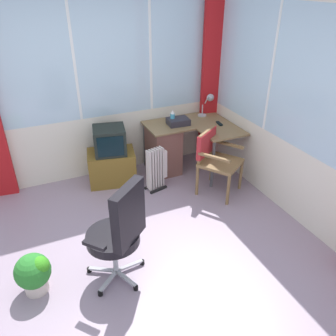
{
  "coord_description": "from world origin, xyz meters",
  "views": [
    {
      "loc": [
        -0.7,
        -2.55,
        2.58
      ],
      "look_at": [
        0.63,
        0.44,
        0.73
      ],
      "focal_mm": 36.4,
      "sensor_mm": 36.0,
      "label": 1
    }
  ],
  "objects": [
    {
      "name": "paper_tray",
      "position": [
        1.29,
        1.56,
        0.77
      ],
      "size": [
        0.31,
        0.25,
        0.09
      ],
      "primitive_type": "cube",
      "rotation": [
        0.0,
        0.0,
        -0.07
      ],
      "color": "#2A2831",
      "rests_on": "desk"
    },
    {
      "name": "tv_on_stand",
      "position": [
        0.28,
        1.6,
        0.36
      ],
      "size": [
        0.72,
        0.56,
        0.83
      ],
      "color": "brown",
      "rests_on": "ground"
    },
    {
      "name": "desk_lamp",
      "position": [
        1.85,
        1.67,
        0.94
      ],
      "size": [
        0.23,
        0.2,
        0.35
      ],
      "color": "#B2B7BC",
      "rests_on": "desk"
    },
    {
      "name": "wooden_armchair",
      "position": [
        1.46,
        0.85,
        0.55
      ],
      "size": [
        0.67,
        0.67,
        0.85
      ],
      "color": "olive",
      "rests_on": "ground"
    },
    {
      "name": "space_heater",
      "position": [
        0.79,
        1.17,
        0.31
      ],
      "size": [
        0.33,
        0.23,
        0.61
      ],
      "color": "silver",
      "rests_on": "ground"
    },
    {
      "name": "curtain_corner",
      "position": [
        1.95,
        1.82,
        1.22
      ],
      "size": [
        0.31,
        0.11,
        2.45
      ],
      "primitive_type": "cube",
      "rotation": [
        0.0,
        0.0,
        -0.15
      ],
      "color": "red",
      "rests_on": "ground"
    },
    {
      "name": "desk",
      "position": [
        1.13,
        1.58,
        0.39
      ],
      "size": [
        1.2,
        1.04,
        0.72
      ],
      "color": "olive",
      "rests_on": "ground"
    },
    {
      "name": "tv_remote",
      "position": [
        1.83,
        1.32,
        0.73
      ],
      "size": [
        0.06,
        0.15,
        0.02
      ],
      "primitive_type": "cube",
      "rotation": [
        0.0,
        0.0,
        -0.13
      ],
      "color": "black",
      "rests_on": "desk"
    },
    {
      "name": "spray_bottle",
      "position": [
        1.22,
        1.6,
        0.83
      ],
      "size": [
        0.06,
        0.06,
        0.22
      ],
      "color": "#45ABCE",
      "rests_on": "desk"
    },
    {
      "name": "potted_plant",
      "position": [
        -0.91,
        -0.02,
        0.23
      ],
      "size": [
        0.33,
        0.33,
        0.41
      ],
      "color": "beige",
      "rests_on": "ground"
    },
    {
      "name": "east_window_panel",
      "position": [
        2.08,
        -0.0,
        1.27
      ],
      "size": [
        0.07,
        3.83,
        2.55
      ],
      "color": "silver",
      "rests_on": "ground"
    },
    {
      "name": "north_window_panel",
      "position": [
        0.0,
        1.95,
        1.27
      ],
      "size": [
        4.11,
        0.07,
        2.55
      ],
      "color": "silver",
      "rests_on": "ground"
    },
    {
      "name": "office_chair",
      "position": [
        -0.12,
        -0.19,
        0.6
      ],
      "size": [
        0.61,
        0.61,
        1.07
      ],
      "color": "#B7B7BF",
      "rests_on": "ground"
    },
    {
      "name": "ground",
      "position": [
        0.0,
        0.0,
        -0.03
      ],
      "size": [
        5.11,
        4.83,
        0.06
      ],
      "primitive_type": "cube",
      "color": "gray"
    }
  ]
}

